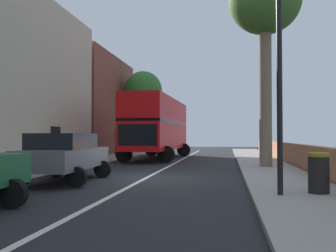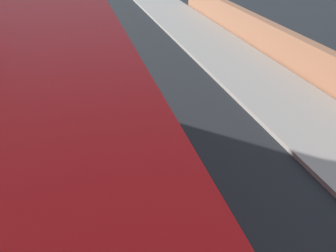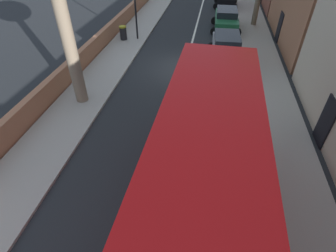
# 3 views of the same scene
# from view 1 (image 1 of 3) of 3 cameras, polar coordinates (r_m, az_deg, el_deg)

# --- Properties ---
(ground_plane) EXTENTS (84.00, 84.00, 0.00)m
(ground_plane) POSITION_cam_1_polar(r_m,az_deg,el_deg) (14.51, -3.22, -7.72)
(ground_plane) COLOR black
(road_centre_line) EXTENTS (0.16, 54.00, 0.01)m
(road_centre_line) POSITION_cam_1_polar(r_m,az_deg,el_deg) (14.51, -3.22, -7.71)
(road_centre_line) COLOR silver
(road_centre_line) RESTS_ON ground
(sidewalk_left) EXTENTS (2.60, 60.00, 0.12)m
(sidewalk_left) POSITION_cam_1_polar(r_m,az_deg,el_deg) (16.24, -20.50, -6.75)
(sidewalk_left) COLOR #9E998E
(sidewalk_left) RESTS_ON ground
(sidewalk_right) EXTENTS (2.60, 60.00, 0.12)m
(sidewalk_right) POSITION_cam_1_polar(r_m,az_deg,el_deg) (14.32, 16.52, -7.51)
(sidewalk_right) COLOR #9E998E
(sidewalk_right) RESTS_ON ground
(boundary_wall_right) EXTENTS (0.36, 54.00, 1.18)m
(boundary_wall_right) POSITION_cam_1_polar(r_m,az_deg,el_deg) (14.56, 22.58, -5.27)
(boundary_wall_right) COLOR #9E6647
(boundary_wall_right) RESTS_ON ground
(double_decker_bus) EXTENTS (3.77, 10.83, 4.06)m
(double_decker_bus) POSITION_cam_1_polar(r_m,az_deg,el_deg) (26.14, -1.55, 0.21)
(double_decker_bus) COLOR red
(double_decker_bus) RESTS_ON ground
(parked_car_grey_left_2) EXTENTS (2.57, 4.66, 1.66)m
(parked_car_grey_left_2) POSITION_cam_1_polar(r_m,az_deg,el_deg) (13.58, -15.13, -4.09)
(parked_car_grey_left_2) COLOR slate
(parked_car_grey_left_2) RESTS_ON ground
(street_tree_left_0) EXTENTS (3.46, 3.46, 7.39)m
(street_tree_left_0) POSITION_cam_1_polar(r_m,az_deg,el_deg) (35.14, -3.72, 5.02)
(street_tree_left_0) COLOR #7A6B56
(street_tree_left_0) RESTS_ON sidewalk_left
(street_tree_right_1) EXTENTS (3.50, 3.50, 9.72)m
(street_tree_right_1) POSITION_cam_1_polar(r_m,az_deg,el_deg) (20.00, 14.24, 17.02)
(street_tree_right_1) COLOR #7A6B56
(street_tree_right_1) RESTS_ON sidewalk_right
(lamppost_right) EXTENTS (0.32, 0.32, 6.31)m
(lamppost_right) POSITION_cam_1_polar(r_m,az_deg,el_deg) (10.13, 16.25, 11.30)
(lamppost_right) COLOR black
(lamppost_right) RESTS_ON sidewalk_right
(litter_bin_right) EXTENTS (0.55, 0.55, 1.02)m
(litter_bin_right) POSITION_cam_1_polar(r_m,az_deg,el_deg) (10.50, 21.54, -6.51)
(litter_bin_right) COLOR black
(litter_bin_right) RESTS_ON sidewalk_right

